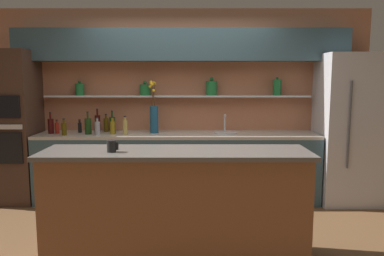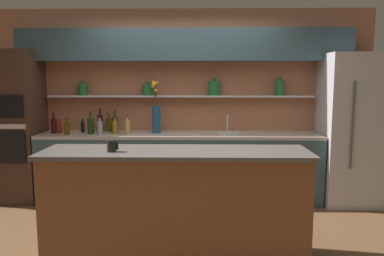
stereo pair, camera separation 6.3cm
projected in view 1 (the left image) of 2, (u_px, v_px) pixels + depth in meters
ground_plane at (179, 238)px, 3.90m from camera, size 12.00×12.00×0.00m
back_wall_unit at (183, 86)px, 5.21m from camera, size 5.20×0.44×2.60m
back_counter_unit at (179, 167)px, 5.07m from camera, size 3.74×0.62×0.92m
island_counter at (177, 205)px, 3.38m from camera, size 2.37×0.61×1.02m
refrigerator at (349, 129)px, 4.95m from camera, size 0.77×0.73×1.97m
oven_tower at (13, 127)px, 5.00m from camera, size 0.66×0.64×2.02m
flower_vase at (155, 116)px, 5.03m from camera, size 0.13×0.15×0.70m
sink_fixture at (227, 132)px, 5.01m from camera, size 0.30×0.30×0.25m
bottle_oil_0 at (107, 125)px, 5.15m from camera, size 0.07×0.07×0.25m
bottle_wine_1 at (99, 123)px, 5.16m from camera, size 0.07×0.07×0.32m
bottle_oil_2 at (115, 127)px, 5.03m from camera, size 0.06×0.06×0.22m
bottle_spirit_3 at (126, 127)px, 4.92m from camera, size 0.06×0.06×0.24m
bottle_oil_4 at (66, 129)px, 4.84m from camera, size 0.06×0.06×0.22m
bottle_wine_5 at (89, 126)px, 4.92m from camera, size 0.08×0.08×0.30m
bottle_wine_6 at (114, 124)px, 5.18m from camera, size 0.08×0.08×0.29m
bottle_spirit_7 at (99, 128)px, 4.86m from camera, size 0.07×0.07×0.23m
bottle_sauce_8 at (58, 128)px, 4.99m from camera, size 0.06×0.06×0.19m
bottle_wine_9 at (52, 126)px, 4.99m from camera, size 0.08×0.08×0.29m
bottle_oil_10 at (114, 127)px, 4.93m from camera, size 0.06×0.06×0.23m
bottle_sauce_11 at (81, 127)px, 5.09m from camera, size 0.05×0.05×0.18m
coffee_mug at (113, 146)px, 3.23m from camera, size 0.10×0.08×0.10m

